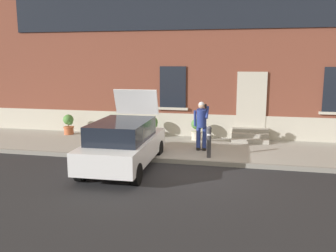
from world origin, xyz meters
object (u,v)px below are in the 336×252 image
object	(u,v)px
hatchback_car_white	(123,143)
planter_terracotta	(69,124)
person_on_phone	(201,123)
planter_olive	(112,124)
bollard_far_left	(97,135)
planter_cream	(197,129)
planter_charcoal	(153,127)
bollard_near_person	(209,141)

from	to	relation	value
hatchback_car_white	planter_terracotta	bearing A→B (deg)	135.04
person_on_phone	hatchback_car_white	bearing A→B (deg)	-137.17
hatchback_car_white	person_on_phone	size ratio (longest dim) A/B	2.35
person_on_phone	planter_olive	xyz separation A→B (m)	(-4.07, 1.92, -0.54)
bollard_far_left	planter_cream	distance (m)	4.07
person_on_phone	planter_cream	bearing A→B (deg)	100.00
person_on_phone	planter_charcoal	xyz separation A→B (m)	(-2.23, 1.79, -0.54)
person_on_phone	planter_terracotta	distance (m)	6.16
person_on_phone	planter_charcoal	bearing A→B (deg)	138.55
person_on_phone	bollard_far_left	bearing A→B (deg)	-168.89
hatchback_car_white	person_on_phone	distance (m)	3.05
bollard_far_left	person_on_phone	bearing A→B (deg)	13.85
hatchback_car_white	planter_olive	size ratio (longest dim) A/B	4.77
planter_terracotta	person_on_phone	bearing A→B (deg)	-15.41
hatchback_car_white	planter_cream	bearing A→B (deg)	65.90
person_on_phone	planter_cream	size ratio (longest dim) A/B	2.03
bollard_near_person	planter_terracotta	xyz separation A→B (m)	(-6.28, 2.50, -0.11)
bollard_far_left	planter_olive	size ratio (longest dim) A/B	1.22
planter_cream	bollard_near_person	bearing A→B (deg)	-73.72
bollard_near_person	planter_charcoal	bearing A→B (deg)	134.35
planter_cream	planter_terracotta	bearing A→B (deg)	-179.17
bollard_far_left	hatchback_car_white	bearing A→B (deg)	-42.55
planter_terracotta	planter_cream	xyz separation A→B (m)	(5.53, 0.08, 0.00)
bollard_far_left	planter_charcoal	size ratio (longest dim) A/B	1.22
bollard_far_left	bollard_near_person	bearing A→B (deg)	0.00
planter_charcoal	planter_terracotta	bearing A→B (deg)	-177.56
bollard_far_left	planter_olive	bearing A→B (deg)	101.08
planter_cream	planter_olive	bearing A→B (deg)	176.69
bollard_near_person	planter_charcoal	size ratio (longest dim) A/B	1.22
planter_terracotta	hatchback_car_white	bearing A→B (deg)	-44.96
planter_terracotta	planter_cream	size ratio (longest dim) A/B	1.00
hatchback_car_white	bollard_near_person	distance (m)	2.80
person_on_phone	planter_charcoal	distance (m)	2.91
person_on_phone	planter_olive	world-z (taller)	person_on_phone
bollard_near_person	bollard_far_left	xyz separation A→B (m)	(-3.89, 0.00, 0.00)
person_on_phone	bollard_near_person	bearing A→B (deg)	-69.86
planter_olive	planter_cream	world-z (taller)	same
person_on_phone	planter_terracotta	size ratio (longest dim) A/B	2.03
planter_charcoal	planter_cream	bearing A→B (deg)	-2.39
bollard_far_left	planter_terracotta	size ratio (longest dim) A/B	1.22
hatchback_car_white	bollard_far_left	size ratio (longest dim) A/B	3.93
hatchback_car_white	planter_olive	bearing A→B (deg)	115.57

